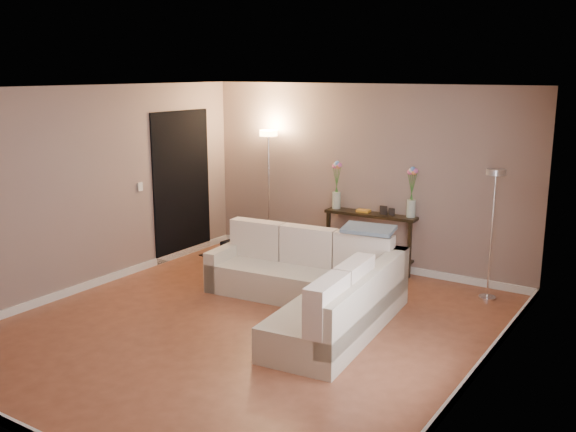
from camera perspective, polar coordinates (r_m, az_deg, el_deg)
The scene contains 22 objects.
floor at distance 7.26m, azimuth -3.49°, elevation -9.73°, with size 5.00×5.50×0.01m, color #975337.
ceiling at distance 6.71m, azimuth -3.80°, elevation 11.33°, with size 5.00×5.50×0.01m, color white.
wall_back at distance 9.19m, azimuth 6.68°, elevation 3.50°, with size 5.00×0.02×2.60m, color gray.
wall_front at distance 5.01m, azimuth -22.88°, elevation -5.37°, with size 5.00×0.02×2.60m, color gray.
wall_left at distance 8.58m, azimuth -17.25°, elevation 2.34°, with size 0.02×5.50×2.60m, color gray.
wall_right at distance 5.77m, azimuth 16.83°, elevation -2.56°, with size 0.02×5.50×2.60m, color gray.
baseboard_back at distance 9.45m, azimuth 6.42°, elevation -4.02°, with size 5.00×0.03×0.10m, color white.
baseboard_left at distance 8.86m, azimuth -16.61°, elevation -5.65°, with size 0.03×5.50×0.10m, color white.
baseboard_right at distance 6.22m, azimuth 15.84°, elevation -13.71°, with size 0.03×5.50×0.10m, color white.
doorway at distance 9.75m, azimuth -9.40°, elevation 2.75°, with size 0.02×1.20×2.20m, color black.
switch_plate at distance 9.13m, azimuth -13.01°, elevation 2.56°, with size 0.02×0.08×0.12m, color white.
sectional_sofa at distance 7.55m, azimuth 2.39°, elevation -6.20°, with size 2.64×2.39×0.85m.
throw_blanket at distance 7.75m, azimuth 7.18°, elevation -1.16°, with size 0.61×0.35×0.05m, color slate.
console_table at distance 9.22m, azimuth 6.96°, elevation -1.79°, with size 1.35×0.43×0.82m.
leaning_mirror at distance 9.19m, azimuth 7.99°, elevation 2.77°, with size 0.94×0.09×0.74m.
table_decor at distance 9.07m, azimuth 7.40°, elevation 0.43°, with size 0.57×0.13×0.13m.
flower_vase_left at distance 9.27m, azimuth 4.35°, elevation 2.44°, with size 0.15×0.13×0.70m.
flower_vase_right at distance 8.85m, azimuth 10.93°, elevation 1.74°, with size 0.15×0.13×0.70m.
floor_lamp_lit at distance 9.75m, azimuth -1.72°, elevation 4.36°, with size 0.29×0.29×1.90m.
floor_lamp_unlit at distance 8.12m, azimuth 17.80°, elevation 0.65°, with size 0.26×0.26×1.63m.
charcoal_rug at distance 9.84m, azimuth -3.50°, elevation -3.53°, with size 1.24×0.93×0.02m, color black.
black_bag at distance 9.87m, azimuth -4.82°, elevation -2.93°, with size 0.35×0.25×0.23m, color black.
Camera 1 is at (4.01, -5.37, 2.78)m, focal length 40.00 mm.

